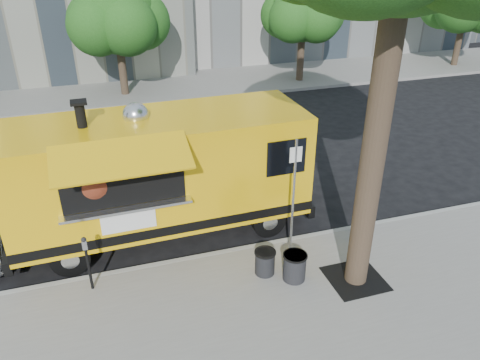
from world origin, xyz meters
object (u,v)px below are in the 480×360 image
object	(u,v)px
trash_bin_left	(265,261)
far_tree_b	(116,13)
parking_meter	(87,257)
far_tree_c	(303,9)
trash_bin_right	(295,266)
sign_post	(294,193)
food_truck	(160,173)

from	to	relation	value
trash_bin_left	far_tree_b	bearing A→B (deg)	96.80
far_tree_b	parking_meter	xyz separation A→B (m)	(-2.00, -14.05, -2.85)
far_tree_b	far_tree_c	bearing A→B (deg)	-1.91
far_tree_b	trash_bin_left	size ratio (longest dim) A/B	9.41
parking_meter	trash_bin_right	bearing A→B (deg)	-13.32
far_tree_c	sign_post	size ratio (longest dim) A/B	1.74
sign_post	parking_meter	xyz separation A→B (m)	(-4.55, 0.20, -0.87)
sign_post	trash_bin_left	size ratio (longest dim) A/B	5.13
far_tree_b	parking_meter	world-z (taller)	far_tree_b
parking_meter	sign_post	bearing A→B (deg)	-2.52
sign_post	far_tree_b	bearing A→B (deg)	100.15
food_truck	trash_bin_right	size ratio (longest dim) A/B	11.61
sign_post	trash_bin_left	distance (m)	1.66
trash_bin_right	food_truck	bearing A→B (deg)	129.37
far_tree_b	trash_bin_left	world-z (taller)	far_tree_b
far_tree_c	sign_post	bearing A→B (deg)	-114.81
far_tree_b	trash_bin_right	distance (m)	15.60
far_tree_c	trash_bin_right	xyz separation A→B (m)	(-6.70, -14.77, -3.22)
far_tree_b	sign_post	world-z (taller)	far_tree_b
sign_post	food_truck	size ratio (longest dim) A/B	0.40
far_tree_c	trash_bin_right	size ratio (longest dim) A/B	7.99
far_tree_c	trash_bin_left	world-z (taller)	far_tree_c
sign_post	trash_bin_right	xyz separation A→B (m)	(-0.25, -0.82, -1.35)
far_tree_b	parking_meter	size ratio (longest dim) A/B	4.12
sign_post	trash_bin_left	world-z (taller)	sign_post
trash_bin_left	sign_post	bearing A→B (deg)	28.16
food_truck	parking_meter	bearing A→B (deg)	-135.88
sign_post	food_truck	distance (m)	3.40
far_tree_c	trash_bin_left	bearing A→B (deg)	-116.76
trash_bin_left	trash_bin_right	size ratio (longest dim) A/B	0.90
parking_meter	food_truck	bearing A→B (deg)	45.39
far_tree_c	sign_post	world-z (taller)	far_tree_c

